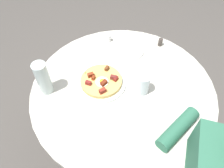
% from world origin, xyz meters
% --- Properties ---
extents(ground_plane, '(6.00, 6.00, 0.00)m').
position_xyz_m(ground_plane, '(0.00, 0.00, 0.00)').
color(ground_plane, '#4C4742').
extents(dining_table, '(1.03, 1.03, 0.72)m').
position_xyz_m(dining_table, '(0.00, 0.00, 0.55)').
color(dining_table, beige).
rests_on(dining_table, ground_plane).
extents(pizza_plate, '(0.28, 0.28, 0.01)m').
position_xyz_m(pizza_plate, '(0.13, 0.00, 0.73)').
color(pizza_plate, silver).
rests_on(pizza_plate, dining_table).
extents(breakfast_pizza, '(0.23, 0.23, 0.05)m').
position_xyz_m(breakfast_pizza, '(0.13, 0.01, 0.75)').
color(breakfast_pizza, '#DAAD5C').
rests_on(breakfast_pizza, pizza_plate).
extents(bread_plate, '(0.18, 0.18, 0.01)m').
position_xyz_m(bread_plate, '(0.04, -0.30, 0.73)').
color(bread_plate, white).
rests_on(bread_plate, dining_table).
extents(napkin, '(0.20, 0.18, 0.00)m').
position_xyz_m(napkin, '(-0.28, 0.02, 0.73)').
color(napkin, white).
rests_on(napkin, dining_table).
extents(fork, '(0.18, 0.07, 0.00)m').
position_xyz_m(fork, '(-0.27, 0.04, 0.73)').
color(fork, silver).
rests_on(fork, napkin).
extents(knife, '(0.18, 0.07, 0.00)m').
position_xyz_m(knife, '(-0.28, 0.01, 0.73)').
color(knife, silver).
rests_on(knife, napkin).
extents(water_glass, '(0.07, 0.07, 0.12)m').
position_xyz_m(water_glass, '(-0.10, -0.01, 0.79)').
color(water_glass, silver).
rests_on(water_glass, dining_table).
extents(water_bottle, '(0.07, 0.07, 0.20)m').
position_xyz_m(water_bottle, '(0.40, 0.13, 0.83)').
color(water_bottle, silver).
rests_on(water_bottle, dining_table).
extents(salt_shaker, '(0.03, 0.03, 0.05)m').
position_xyz_m(salt_shaker, '(0.19, -0.36, 0.75)').
color(salt_shaker, white).
rests_on(salt_shaker, dining_table).
extents(pepper_shaker, '(0.03, 0.03, 0.05)m').
position_xyz_m(pepper_shaker, '(-0.14, -0.42, 0.75)').
color(pepper_shaker, '#3F3833').
rests_on(pepper_shaker, dining_table).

